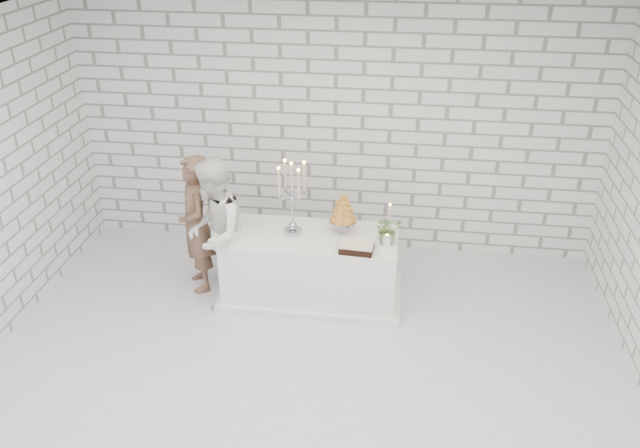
{
  "coord_description": "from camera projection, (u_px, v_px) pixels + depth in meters",
  "views": [
    {
      "loc": [
        0.78,
        -4.55,
        4.01
      ],
      "look_at": [
        0.03,
        0.99,
        1.05
      ],
      "focal_mm": 36.58,
      "sensor_mm": 36.0,
      "label": 1
    }
  ],
  "objects": [
    {
      "name": "groom",
      "position": [
        196.0,
        224.0,
        6.93
      ],
      "size": [
        0.59,
        0.67,
        1.54
      ],
      "primitive_type": "imported",
      "rotation": [
        0.0,
        0.0,
        -1.09
      ],
      "color": "#4E3325",
      "rests_on": "ground"
    },
    {
      "name": "cake_table",
      "position": [
        311.0,
        266.0,
        6.92
      ],
      "size": [
        1.8,
        0.8,
        0.75
      ],
      "primitive_type": "cube",
      "color": "white",
      "rests_on": "ground"
    },
    {
      "name": "wall_back",
      "position": [
        335.0,
        128.0,
        7.44
      ],
      "size": [
        6.0,
        0.01,
        3.0
      ],
      "primitive_type": "cube",
      "color": "white",
      "rests_on": "ground"
    },
    {
      "name": "pillar_candle",
      "position": [
        387.0,
        241.0,
        6.52
      ],
      "size": [
        0.09,
        0.09,
        0.12
      ],
      "primitive_type": "cylinder",
      "rotation": [
        0.0,
        0.0,
        0.18
      ],
      "color": "white",
      "rests_on": "cake_table"
    },
    {
      "name": "ceiling",
      "position": [
        297.0,
        43.0,
        4.55
      ],
      "size": [
        6.0,
        5.0,
        0.01
      ],
      "primitive_type": "cube",
      "color": "white",
      "rests_on": "ground"
    },
    {
      "name": "flowers",
      "position": [
        388.0,
        230.0,
        6.54
      ],
      "size": [
        0.34,
        0.32,
        0.31
      ],
      "primitive_type": "imported",
      "rotation": [
        0.0,
        0.0,
        0.36
      ],
      "color": "#45743E",
      "rests_on": "cake_table"
    },
    {
      "name": "candelabra",
      "position": [
        292.0,
        199.0,
        6.6
      ],
      "size": [
        0.36,
        0.36,
        0.81
      ],
      "primitive_type": null,
      "rotation": [
        0.0,
        0.0,
        -0.11
      ],
      "color": "#A5A5B0",
      "rests_on": "cake_table"
    },
    {
      "name": "chocolate_cake",
      "position": [
        357.0,
        247.0,
        6.45
      ],
      "size": [
        0.34,
        0.26,
        0.08
      ],
      "primitive_type": "cube",
      "rotation": [
        0.0,
        0.0,
        -0.07
      ],
      "color": "black",
      "rests_on": "cake_table"
    },
    {
      "name": "extra_taper",
      "position": [
        389.0,
        219.0,
        6.72
      ],
      "size": [
        0.08,
        0.08,
        0.32
      ],
      "primitive_type": "cylinder",
      "rotation": [
        0.0,
        0.0,
        0.35
      ],
      "color": "beige",
      "rests_on": "cake_table"
    },
    {
      "name": "ground",
      "position": [
        303.0,
        375.0,
        5.96
      ],
      "size": [
        6.0,
        5.0,
        0.01
      ],
      "primitive_type": "cube",
      "color": "silver",
      "rests_on": "ground"
    },
    {
      "name": "bride",
      "position": [
        215.0,
        234.0,
        6.66
      ],
      "size": [
        0.69,
        0.85,
        1.62
      ],
      "primitive_type": "imported",
      "rotation": [
        0.0,
        0.0,
        -1.46
      ],
      "color": "white",
      "rests_on": "ground"
    },
    {
      "name": "croquembouche",
      "position": [
        343.0,
        213.0,
        6.7
      ],
      "size": [
        0.3,
        0.3,
        0.46
      ],
      "primitive_type": null,
      "rotation": [
        0.0,
        0.0,
        0.02
      ],
      "color": "#B2722F",
      "rests_on": "cake_table"
    }
  ]
}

